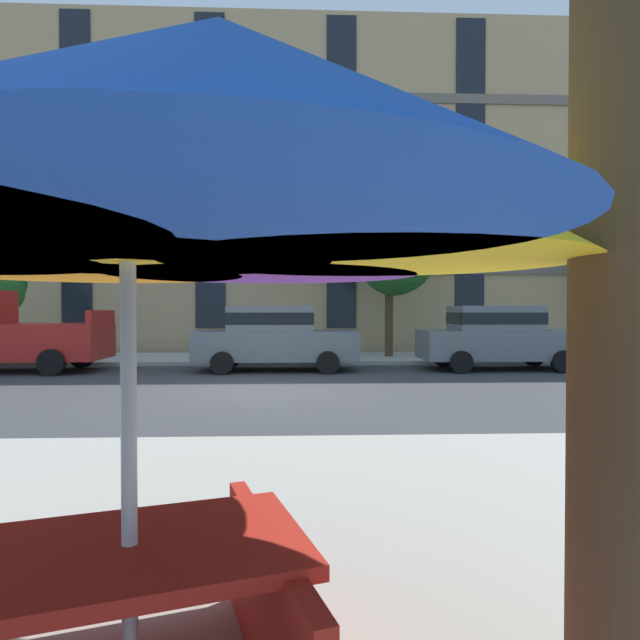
% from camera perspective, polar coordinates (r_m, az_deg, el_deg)
% --- Properties ---
extents(ground_plane, '(120.00, 120.00, 0.00)m').
position_cam_1_polar(ground_plane, '(11.20, -6.50, -7.48)').
color(ground_plane, '#38383A').
extents(sidewalk_far, '(56.00, 3.60, 0.12)m').
position_cam_1_polar(sidewalk_far, '(17.94, -4.94, -4.08)').
color(sidewalk_far, '#B2ADA3').
rests_on(sidewalk_far, ground).
extents(apartment_building, '(38.92, 12.08, 12.80)m').
position_cam_1_polar(apartment_building, '(26.48, -4.15, 11.35)').
color(apartment_building, tan).
rests_on(apartment_building, ground).
extents(sedan_gray, '(4.40, 1.98, 1.78)m').
position_cam_1_polar(sedan_gray, '(14.78, -4.84, -1.71)').
color(sedan_gray, slate).
rests_on(sedan_gray, ground).
extents(sedan_gray_midblock, '(4.40, 1.98, 1.78)m').
position_cam_1_polar(sedan_gray_midblock, '(15.79, 18.39, -1.59)').
color(sedan_gray_midblock, slate).
rests_on(sedan_gray_midblock, ground).
extents(street_tree_middle, '(3.19, 3.20, 5.57)m').
position_cam_1_polar(street_tree_middle, '(18.06, 7.76, 7.53)').
color(street_tree_middle, '#4C3823').
rests_on(street_tree_middle, ground).
extents(patio_umbrella, '(3.44, 3.20, 2.42)m').
position_cam_1_polar(patio_umbrella, '(2.19, -19.79, 12.43)').
color(patio_umbrella, silver).
rests_on(patio_umbrella, ground).
extents(picnic_table, '(2.16, 1.98, 0.77)m').
position_cam_1_polar(picnic_table, '(2.45, -25.90, -27.63)').
color(picnic_table, red).
rests_on(picnic_table, ground).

